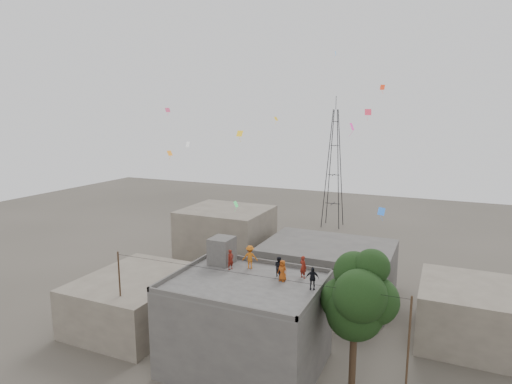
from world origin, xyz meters
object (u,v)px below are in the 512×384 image
stair_head_box (222,251)px  person_red_adult (303,267)px  tree (358,297)px  person_dark_adult (312,278)px  transmission_tower (334,169)px

stair_head_box → person_red_adult: (6.46, -0.30, -0.22)m
tree → person_red_adult: size_ratio=5.82×
stair_head_box → person_dark_adult: (7.60, -1.92, -0.27)m
person_red_adult → person_dark_adult: (1.14, -1.63, -0.05)m
person_red_adult → person_dark_adult: person_red_adult is taller
person_dark_adult → transmission_tower: bearing=87.3°
tree → transmission_tower: 41.12m
person_red_adult → person_dark_adult: bearing=153.6°
tree → transmission_tower: bearing=106.1°
stair_head_box → transmission_tower: bearing=91.2°
stair_head_box → person_red_adult: size_ratio=1.28×
stair_head_box → tree: size_ratio=0.22×
tree → person_dark_adult: (-2.97, 0.08, 0.73)m
stair_head_box → person_red_adult: bearing=-2.6°
stair_head_box → person_dark_adult: stair_head_box is taller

